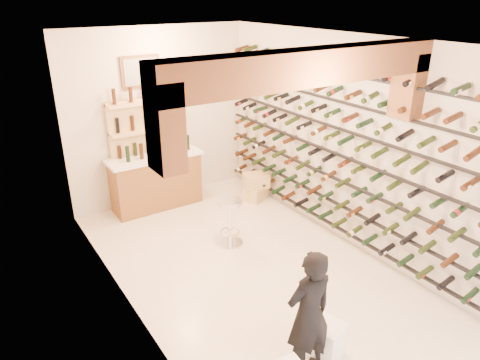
% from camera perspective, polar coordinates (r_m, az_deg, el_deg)
% --- Properties ---
extents(ground, '(6.00, 6.00, 0.00)m').
position_cam_1_polar(ground, '(6.59, 1.46, -11.33)').
color(ground, silver).
rests_on(ground, ground).
extents(room_shell, '(3.52, 6.02, 3.21)m').
position_cam_1_polar(room_shell, '(5.42, 3.28, 7.31)').
color(room_shell, beige).
rests_on(room_shell, ground).
extents(wine_rack, '(0.32, 5.70, 2.56)m').
position_cam_1_polar(wine_rack, '(6.79, 12.31, 3.89)').
color(wine_rack, black).
rests_on(wine_rack, ground).
extents(back_counter, '(1.70, 0.62, 1.29)m').
position_cam_1_polar(back_counter, '(8.28, -10.72, 0.01)').
color(back_counter, brown).
rests_on(back_counter, ground).
extents(back_shelving, '(1.40, 0.31, 2.73)m').
position_cam_1_polar(back_shelving, '(8.26, -11.71, 4.62)').
color(back_shelving, '#D6B178').
rests_on(back_shelving, ground).
extents(white_stool, '(0.41, 0.41, 0.41)m').
position_cam_1_polar(white_stool, '(5.25, 11.00, -19.52)').
color(white_stool, white).
rests_on(white_stool, ground).
extents(person, '(0.56, 0.39, 1.46)m').
position_cam_1_polar(person, '(4.71, 8.83, -16.71)').
color(person, black).
rests_on(person, ground).
extents(chrome_barstool, '(0.40, 0.40, 0.78)m').
position_cam_1_polar(chrome_barstool, '(6.94, -1.32, -5.02)').
color(chrome_barstool, silver).
rests_on(chrome_barstool, ground).
extents(crate_lower, '(0.53, 0.46, 0.27)m').
position_cam_1_polar(crate_lower, '(8.56, 2.06, -1.70)').
color(crate_lower, tan).
rests_on(crate_lower, ground).
extents(crate_upper, '(0.54, 0.44, 0.27)m').
position_cam_1_polar(crate_upper, '(8.45, 2.08, -0.04)').
color(crate_upper, tan).
rests_on(crate_upper, crate_lower).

